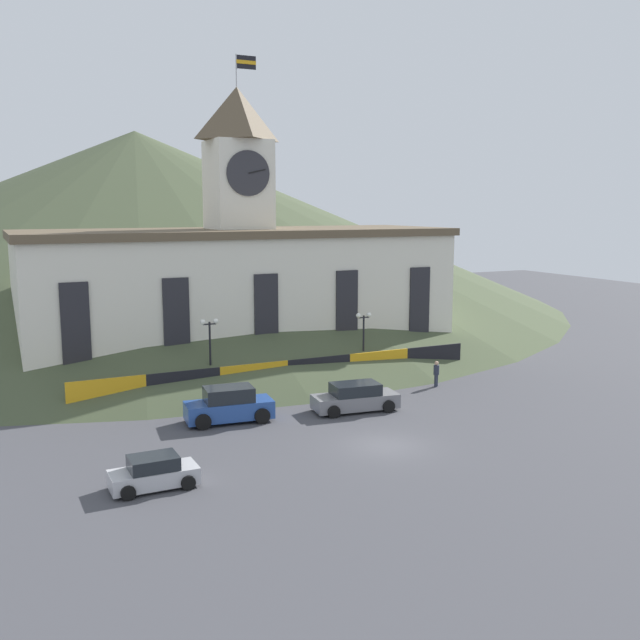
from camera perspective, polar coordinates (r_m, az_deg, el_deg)
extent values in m
plane|color=#424247|center=(38.54, 5.23, -9.99)|extent=(160.00, 160.00, 0.00)
cube|color=silver|center=(57.75, -6.39, 1.59)|extent=(33.44, 11.32, 10.22)
cube|color=brown|center=(57.31, -6.49, 6.96)|extent=(34.04, 11.92, 0.60)
cube|color=silver|center=(57.30, -6.55, 10.67)|extent=(4.50, 4.50, 6.83)
pyramid|color=brown|center=(57.72, -6.65, 16.08)|extent=(4.95, 4.95, 4.05)
cylinder|color=#2D2D33|center=(55.16, -5.77, 11.61)|extent=(3.42, 0.12, 3.42)
cube|color=black|center=(55.33, -5.06, 11.76)|extent=(1.39, 0.06, 0.40)
cylinder|color=#B2B2B7|center=(58.21, -6.71, 19.23)|extent=(0.10, 0.10, 2.40)
cube|color=black|center=(58.59, -5.94, 19.82)|extent=(1.60, 0.06, 1.00)
cube|color=gold|center=(58.55, -5.93, 19.83)|extent=(1.60, 0.04, 0.28)
cube|color=#232328|center=(49.26, -18.97, -0.37)|extent=(1.84, 0.16, 5.62)
cube|color=#232328|center=(50.44, -11.41, 0.15)|extent=(1.84, 0.16, 5.62)
cube|color=#232328|center=(52.45, -4.32, 0.64)|extent=(1.84, 0.16, 5.62)
cube|color=#232328|center=(55.20, 2.17, 1.08)|extent=(1.84, 0.16, 5.62)
cube|color=#232328|center=(58.59, 7.97, 1.46)|extent=(1.84, 0.16, 5.62)
cube|color=gold|center=(46.39, -16.69, -5.73)|extent=(4.88, 0.12, 2.04)
cube|color=black|center=(47.33, -10.83, -5.22)|extent=(4.88, 0.12, 2.04)
cube|color=gold|center=(48.74, -5.26, -4.68)|extent=(4.88, 0.12, 2.04)
cube|color=black|center=(50.59, -0.06, -4.13)|extent=(4.88, 0.12, 2.04)
cube|color=gold|center=(52.82, 4.73, -3.59)|extent=(4.88, 0.12, 2.04)
cube|color=black|center=(55.40, 9.10, -3.08)|extent=(4.88, 0.12, 2.04)
cone|color=#424C33|center=(95.44, -14.37, 7.84)|extent=(106.51, 106.51, 22.05)
cylinder|color=black|center=(48.67, -8.77, -3.02)|extent=(0.14, 0.14, 4.93)
cube|color=black|center=(48.24, -8.83, -0.33)|extent=(0.90, 0.08, 0.08)
sphere|color=white|center=(48.09, -9.35, -0.16)|extent=(0.36, 0.36, 0.36)
sphere|color=white|center=(48.34, -8.33, -0.08)|extent=(0.36, 0.36, 0.36)
cylinder|color=black|center=(53.24, 3.50, -2.08)|extent=(0.14, 0.14, 4.59)
cube|color=black|center=(52.87, 3.52, 0.20)|extent=(0.90, 0.08, 0.08)
sphere|color=white|center=(52.62, 3.09, 0.37)|extent=(0.36, 0.36, 0.36)
sphere|color=white|center=(53.06, 3.95, 0.43)|extent=(0.36, 0.36, 0.36)
cube|color=#B7B7BC|center=(33.67, -13.15, -12.13)|extent=(3.91, 1.73, 0.74)
cube|color=#1E2328|center=(33.43, -13.19, -11.04)|extent=(2.16, 1.58, 0.61)
cylinder|color=black|center=(32.72, -15.12, -13.20)|extent=(0.66, 0.31, 0.66)
cylinder|color=black|center=(34.28, -15.68, -12.18)|extent=(0.66, 0.31, 0.66)
cylinder|color=black|center=(33.26, -10.52, -12.66)|extent=(0.66, 0.31, 0.66)
cylinder|color=black|center=(34.79, -11.29, -11.69)|extent=(0.66, 0.31, 0.66)
cube|color=slate|center=(44.59, 2.84, -6.50)|extent=(5.49, 2.59, 0.87)
cube|color=#1E2328|center=(44.38, 2.85, -5.52)|extent=(3.10, 2.16, 0.71)
cylinder|color=black|center=(43.13, 1.10, -7.33)|extent=(0.81, 0.44, 0.77)
cylinder|color=black|center=(44.94, 0.21, -6.66)|extent=(0.81, 0.44, 0.77)
cylinder|color=black|center=(44.45, 5.49, -6.87)|extent=(0.81, 0.44, 0.77)
cylinder|color=black|center=(46.21, 4.46, -6.24)|extent=(0.81, 0.44, 0.77)
cube|color=#284C99|center=(42.62, -7.29, -7.13)|extent=(5.28, 2.52, 1.04)
cube|color=#1E2328|center=(42.36, -7.31, -5.90)|extent=(2.98, 2.12, 0.85)
cylinder|color=black|center=(41.43, -9.34, -8.04)|extent=(0.96, 0.45, 0.92)
cylinder|color=black|center=(43.32, -9.83, -7.29)|extent=(0.96, 0.45, 0.92)
cylinder|color=black|center=(42.15, -4.66, -7.65)|extent=(0.96, 0.45, 0.92)
cylinder|color=black|center=(44.00, -5.34, -6.93)|extent=(0.96, 0.45, 0.92)
cylinder|color=#282D3D|center=(50.91, 9.23, -4.84)|extent=(0.20, 0.20, 0.87)
cylinder|color=#282D3D|center=(51.15, 9.31, -4.78)|extent=(0.20, 0.20, 0.87)
cylinder|color=#282D3D|center=(50.85, 9.29, -3.96)|extent=(0.56, 0.56, 0.69)
sphere|color=tan|center=(50.74, 9.31, -3.43)|extent=(0.29, 0.29, 0.29)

